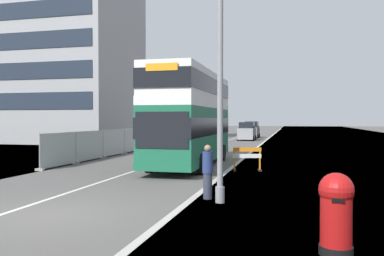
{
  "coord_description": "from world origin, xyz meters",
  "views": [
    {
      "loc": [
        6.44,
        -9.37,
        2.59
      ],
      "look_at": [
        2.12,
        7.51,
        2.2
      ],
      "focal_mm": 37.04,
      "sensor_mm": 36.0,
      "label": 1
    }
  ],
  "objects_px": {
    "pedestrian_at_kerb": "(208,172)",
    "roadworks_barrier": "(247,157)",
    "double_decker_bus": "(191,116)",
    "car_receding_far": "(252,130)",
    "lamppost_foreground": "(220,84)",
    "red_pillar_postbox": "(336,210)",
    "car_receding_mid": "(247,132)",
    "car_oncoming_near": "(192,134)"
  },
  "relations": [
    {
      "from": "lamppost_foreground",
      "to": "red_pillar_postbox",
      "type": "xyz_separation_m",
      "value": [
        2.99,
        -4.1,
        -2.82
      ]
    },
    {
      "from": "red_pillar_postbox",
      "to": "pedestrian_at_kerb",
      "type": "bearing_deg",
      "value": 127.26
    },
    {
      "from": "pedestrian_at_kerb",
      "to": "roadworks_barrier",
      "type": "bearing_deg",
      "value": 86.29
    },
    {
      "from": "lamppost_foreground",
      "to": "car_oncoming_near",
      "type": "distance_m",
      "value": 29.71
    },
    {
      "from": "pedestrian_at_kerb",
      "to": "lamppost_foreground",
      "type": "bearing_deg",
      "value": -44.22
    },
    {
      "from": "car_receding_far",
      "to": "pedestrian_at_kerb",
      "type": "height_order",
      "value": "car_receding_far"
    },
    {
      "from": "double_decker_bus",
      "to": "lamppost_foreground",
      "type": "height_order",
      "value": "lamppost_foreground"
    },
    {
      "from": "car_oncoming_near",
      "to": "car_receding_mid",
      "type": "relative_size",
      "value": 1.1
    },
    {
      "from": "red_pillar_postbox",
      "to": "car_receding_mid",
      "type": "xyz_separation_m",
      "value": [
        -6.24,
        40.34,
        0.18
      ]
    },
    {
      "from": "car_oncoming_near",
      "to": "pedestrian_at_kerb",
      "type": "height_order",
      "value": "car_oncoming_near"
    },
    {
      "from": "lamppost_foreground",
      "to": "car_receding_far",
      "type": "xyz_separation_m",
      "value": [
        -3.31,
        42.89,
        -2.62
      ]
    },
    {
      "from": "car_receding_far",
      "to": "pedestrian_at_kerb",
      "type": "distance_m",
      "value": 42.51
    },
    {
      "from": "double_decker_bus",
      "to": "car_receding_far",
      "type": "xyz_separation_m",
      "value": [
        -0.02,
        33.72,
        -1.68
      ]
    },
    {
      "from": "roadworks_barrier",
      "to": "car_receding_far",
      "type": "xyz_separation_m",
      "value": [
        -3.29,
        35.18,
        0.34
      ]
    },
    {
      "from": "lamppost_foreground",
      "to": "red_pillar_postbox",
      "type": "distance_m",
      "value": 5.8
    },
    {
      "from": "car_receding_mid",
      "to": "lamppost_foreground",
      "type": "bearing_deg",
      "value": -84.87
    },
    {
      "from": "car_receding_mid",
      "to": "car_receding_far",
      "type": "xyz_separation_m",
      "value": [
        -0.06,
        6.65,
        0.02
      ]
    },
    {
      "from": "car_receding_far",
      "to": "car_receding_mid",
      "type": "bearing_deg",
      "value": -89.49
    },
    {
      "from": "car_oncoming_near",
      "to": "double_decker_bus",
      "type": "bearing_deg",
      "value": -75.93
    },
    {
      "from": "car_receding_mid",
      "to": "pedestrian_at_kerb",
      "type": "height_order",
      "value": "car_receding_mid"
    },
    {
      "from": "double_decker_bus",
      "to": "roadworks_barrier",
      "type": "distance_m",
      "value": 4.1
    },
    {
      "from": "double_decker_bus",
      "to": "roadworks_barrier",
      "type": "bearing_deg",
      "value": -24.01
    },
    {
      "from": "lamppost_foreground",
      "to": "double_decker_bus",
      "type": "bearing_deg",
      "value": 109.73
    },
    {
      "from": "red_pillar_postbox",
      "to": "double_decker_bus",
      "type": "bearing_deg",
      "value": 115.32
    },
    {
      "from": "lamppost_foreground",
      "to": "car_receding_mid",
      "type": "bearing_deg",
      "value": 95.13
    },
    {
      "from": "red_pillar_postbox",
      "to": "car_receding_mid",
      "type": "relative_size",
      "value": 0.4
    },
    {
      "from": "double_decker_bus",
      "to": "roadworks_barrier",
      "type": "relative_size",
      "value": 7.26
    },
    {
      "from": "red_pillar_postbox",
      "to": "lamppost_foreground",
      "type": "bearing_deg",
      "value": 126.11
    },
    {
      "from": "car_receding_mid",
      "to": "car_receding_far",
      "type": "height_order",
      "value": "car_receding_far"
    },
    {
      "from": "roadworks_barrier",
      "to": "car_oncoming_near",
      "type": "relative_size",
      "value": 0.34
    },
    {
      "from": "red_pillar_postbox",
      "to": "roadworks_barrier",
      "type": "xyz_separation_m",
      "value": [
        -3.01,
        11.81,
        -0.14
      ]
    },
    {
      "from": "roadworks_barrier",
      "to": "pedestrian_at_kerb",
      "type": "xyz_separation_m",
      "value": [
        -0.47,
        -7.24,
        0.17
      ]
    },
    {
      "from": "lamppost_foreground",
      "to": "car_receding_mid",
      "type": "distance_m",
      "value": 36.48
    },
    {
      "from": "red_pillar_postbox",
      "to": "car_oncoming_near",
      "type": "relative_size",
      "value": 0.36
    },
    {
      "from": "red_pillar_postbox",
      "to": "car_receding_far",
      "type": "height_order",
      "value": "car_receding_far"
    },
    {
      "from": "lamppost_foreground",
      "to": "car_receding_far",
      "type": "bearing_deg",
      "value": 94.42
    },
    {
      "from": "red_pillar_postbox",
      "to": "roadworks_barrier",
      "type": "distance_m",
      "value": 12.19
    },
    {
      "from": "double_decker_bus",
      "to": "car_receding_mid",
      "type": "height_order",
      "value": "double_decker_bus"
    },
    {
      "from": "car_oncoming_near",
      "to": "roadworks_barrier",
      "type": "bearing_deg",
      "value": -68.67
    },
    {
      "from": "roadworks_barrier",
      "to": "car_receding_mid",
      "type": "relative_size",
      "value": 0.37
    },
    {
      "from": "red_pillar_postbox",
      "to": "car_receding_mid",
      "type": "bearing_deg",
      "value": 98.79
    },
    {
      "from": "double_decker_bus",
      "to": "red_pillar_postbox",
      "type": "xyz_separation_m",
      "value": [
        6.28,
        -13.27,
        -1.88
      ]
    }
  ]
}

